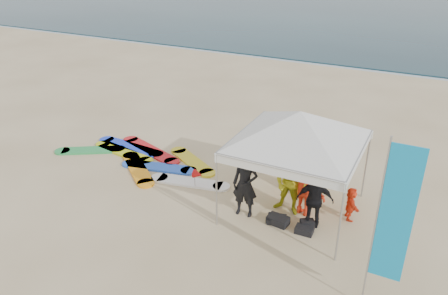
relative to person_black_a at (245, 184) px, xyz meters
name	(u,v)px	position (x,y,z in m)	size (l,w,h in m)	color
ground	(179,225)	(-1.33, -1.28, -0.95)	(120.00, 120.00, 0.00)	beige
shoreline_foam	(340,65)	(-1.33, 16.92, -0.95)	(160.00, 1.20, 0.01)	silver
person_black_a	(245,184)	(0.00, 0.00, 0.00)	(0.70, 0.46, 1.91)	black
person_yellow	(290,182)	(1.06, 0.64, 0.00)	(0.92, 0.72, 1.90)	gold
person_orange_a	(306,185)	(1.46, 0.80, -0.05)	(1.16, 0.67, 1.80)	red
person_black_b	(315,200)	(1.85, 0.30, -0.14)	(0.96, 0.40, 1.63)	black
person_orange_b	(306,168)	(1.16, 1.74, -0.05)	(0.88, 0.57, 1.81)	orange
person_seated	(351,204)	(2.64, 1.08, -0.48)	(0.88, 0.28, 0.95)	red
canopy_tent	(301,112)	(1.13, 0.81, 2.01)	(4.51, 4.51, 3.40)	#A5A5A8
feather_flag	(394,218)	(3.85, -1.94, 1.33)	(0.65, 0.04, 3.87)	#A5A5A8
marker_pennant	(198,174)	(-1.82, 0.59, -0.46)	(0.28, 0.28, 0.64)	#A5A5A8
gear_pile	(287,223)	(1.25, 0.01, -0.86)	(1.34, 0.65, 0.22)	black
surfboard_spread	(145,159)	(-4.43, 1.44, -0.92)	(6.42, 2.89, 0.07)	red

